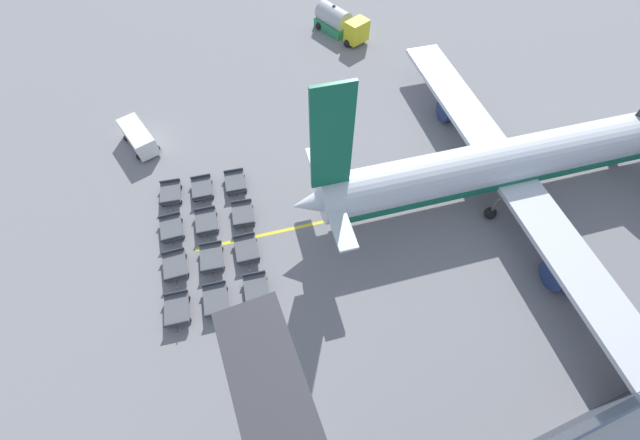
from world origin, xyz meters
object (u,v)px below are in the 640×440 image
Objects in this scene: airplane at (517,161)px; baggage_dolly_row_mid_b_col_c at (247,250)px; baggage_dolly_row_mid_a_col_d at (216,300)px; baggage_dolly_row_near_col_a at (171,193)px; baggage_dolly_row_mid_a_col_c at (212,258)px; baggage_dolly_row_near_col_d at (177,310)px; baggage_dolly_row_mid_a_col_b at (206,222)px; baggage_dolly_row_near_col_b at (171,229)px; fuel_tanker_primary at (339,23)px; baggage_dolly_row_mid_b_col_b at (243,214)px; baggage_dolly_row_mid_b_col_a at (235,183)px; baggage_dolly_row_mid_a_col_a at (202,189)px; service_van at (139,137)px; baggage_dolly_row_mid_b_col_d at (256,290)px; baggage_dolly_row_near_col_c at (175,266)px.

airplane is 12.04× the size of baggage_dolly_row_mid_b_col_c.
airplane is at bearing 93.60° from baggage_dolly_row_mid_a_col_d.
baggage_dolly_row_near_col_a is 8.03m from baggage_dolly_row_mid_a_col_c.
baggage_dolly_row_mid_a_col_b is at bearing 152.17° from baggage_dolly_row_near_col_d.
baggage_dolly_row_near_col_b is 7.35m from baggage_dolly_row_near_col_d.
fuel_tanker_primary is 30.15m from baggage_dolly_row_mid_b_col_b.
airplane is at bearing 77.42° from baggage_dolly_row_mid_b_col_b.
baggage_dolly_row_mid_b_col_a is (-3.33, 3.36, 0.00)m from baggage_dolly_row_mid_a_col_b.
baggage_dolly_row_near_col_a is 1.01× the size of baggage_dolly_row_mid_a_col_b.
baggage_dolly_row_near_col_d is at bearing -20.89° from baggage_dolly_row_mid_a_col_a.
baggage_dolly_row_mid_a_col_b is at bearing -6.23° from baggage_dolly_row_mid_a_col_a.
baggage_dolly_row_mid_b_col_b is (12.10, 7.05, -0.65)m from service_van.
baggage_dolly_row_mid_b_col_b is (-3.22, 3.42, 0.00)m from baggage_dolly_row_mid_a_col_c.
baggage_dolly_row_near_col_b is at bearing 173.83° from baggage_dolly_row_near_col_d.
baggage_dolly_row_mid_a_col_d is at bearing 9.45° from service_van.
baggage_dolly_row_near_col_a is at bearing -151.15° from baggage_dolly_row_mid_a_col_b.
baggage_dolly_row_near_col_b is 4.72m from baggage_dolly_row_mid_a_col_c.
baggage_dolly_row_mid_a_col_c is at bearing -5.79° from baggage_dolly_row_mid_a_col_a.
baggage_dolly_row_mid_a_col_c is (7.29, -0.74, 0.00)m from baggage_dolly_row_mid_a_col_a.
service_van is at bearing -138.90° from baggage_dolly_row_mid_b_col_a.
baggage_dolly_row_near_col_a is 2.76m from baggage_dolly_row_mid_a_col_a.
baggage_dolly_row_near_col_b is at bearing -128.58° from baggage_dolly_row_mid_b_col_c.
baggage_dolly_row_near_col_a is 11.18m from baggage_dolly_row_near_col_d.
baggage_dolly_row_mid_b_col_b is at bearing 134.16° from baggage_dolly_row_near_col_d.
baggage_dolly_row_mid_b_col_d is at bearing -3.66° from baggage_dolly_row_mid_b_col_c.
baggage_dolly_row_mid_b_col_c is (8.03, 4.77, 0.00)m from baggage_dolly_row_near_col_a.
baggage_dolly_row_mid_a_col_c is 4.69m from baggage_dolly_row_mid_b_col_b.
baggage_dolly_row_mid_a_col_d is at bearing -29.73° from baggage_dolly_row_mid_b_col_b.
baggage_dolly_row_near_col_a and baggage_dolly_row_mid_b_col_c have the same top height.
baggage_dolly_row_mid_a_col_a is 3.73m from baggage_dolly_row_mid_a_col_b.
baggage_dolly_row_mid_a_col_a is 1.00× the size of baggage_dolly_row_mid_a_col_d.
baggage_dolly_row_mid_b_col_d is at bearing -85.25° from airplane.
baggage_dolly_row_mid_a_col_a is at bearing 79.74° from baggage_dolly_row_near_col_a.
service_van reaches higher than baggage_dolly_row_mid_b_col_c.
baggage_dolly_row_mid_b_col_b is at bearing 82.61° from baggage_dolly_row_near_col_b.
baggage_dolly_row_mid_a_col_b is 4.56m from baggage_dolly_row_mid_b_col_c.
baggage_dolly_row_mid_b_col_c is (7.54, 2.05, 0.00)m from baggage_dolly_row_mid_a_col_a.
baggage_dolly_row_mid_a_col_d is at bearing 30.66° from baggage_dolly_row_near_col_c.
baggage_dolly_row_near_col_a and baggage_dolly_row_mid_a_col_d have the same top height.
baggage_dolly_row_near_col_a is at bearing -100.26° from baggage_dolly_row_mid_a_col_a.
airplane reaches higher than baggage_dolly_row_mid_b_col_c.
fuel_tanker_primary reaches higher than baggage_dolly_row_mid_a_col_b.
baggage_dolly_row_mid_b_col_c is at bearing 83.86° from baggage_dolly_row_near_col_c.
fuel_tanker_primary is at bearing 143.25° from baggage_dolly_row_mid_a_col_d.
baggage_dolly_row_mid_b_col_b is at bearing 49.78° from baggage_dolly_row_near_col_a.
baggage_dolly_row_mid_a_col_a is at bearing -164.77° from baggage_dolly_row_mid_b_col_c.
airplane is 24.57m from baggage_dolly_row_mid_b_col_a.
baggage_dolly_row_mid_b_col_a is at bearing 145.59° from baggage_dolly_row_near_col_d.
baggage_dolly_row_near_col_a is (7.53, 1.65, -0.65)m from service_van.
baggage_dolly_row_near_col_b is at bearing 5.59° from service_van.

